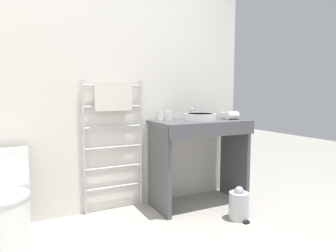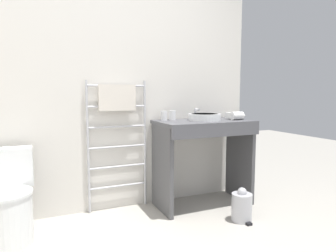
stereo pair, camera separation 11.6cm
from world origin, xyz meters
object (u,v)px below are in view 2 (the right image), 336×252
object	(u,v)px
hair_dryer	(237,116)
trash_bin	(242,206)
sink_basin	(204,117)
cup_near_edge	(172,115)
towel_radiator	(117,118)
toilet	(6,205)
cup_near_wall	(164,116)

from	to	relation	value
hair_dryer	trash_bin	world-z (taller)	hair_dryer
sink_basin	cup_near_edge	bearing A→B (deg)	153.39
trash_bin	towel_radiator	bearing A→B (deg)	142.61
sink_basin	hair_dryer	bearing A→B (deg)	-11.61
cup_near_edge	hair_dryer	xyz separation A→B (m)	(0.64, -0.22, -0.01)
trash_bin	cup_near_edge	bearing A→B (deg)	120.95
toilet	cup_near_wall	distance (m)	1.61
toilet	cup_near_edge	bearing A→B (deg)	8.55
cup_near_wall	hair_dryer	world-z (taller)	cup_near_wall
hair_dryer	trash_bin	xyz separation A→B (m)	(-0.25, -0.44, -0.80)
hair_dryer	trash_bin	distance (m)	0.94
cup_near_wall	trash_bin	distance (m)	1.17
toilet	cup_near_edge	xyz separation A→B (m)	(1.54, 0.23, 0.64)
towel_radiator	cup_near_wall	size ratio (longest dim) A/B	13.47
toilet	hair_dryer	size ratio (longest dim) A/B	3.91
cup_near_edge	trash_bin	xyz separation A→B (m)	(0.40, -0.66, -0.80)
cup_near_wall	sink_basin	bearing A→B (deg)	-26.19
sink_basin	cup_near_wall	size ratio (longest dim) A/B	3.49
toilet	sink_basin	distance (m)	1.94
hair_dryer	cup_near_edge	bearing A→B (deg)	161.16
cup_near_edge	trash_bin	distance (m)	1.11
cup_near_edge	trash_bin	size ratio (longest dim) A/B	0.32
towel_radiator	sink_basin	xyz separation A→B (m)	(0.86, -0.22, 0.00)
cup_near_wall	trash_bin	xyz separation A→B (m)	(0.48, -0.70, -0.80)
sink_basin	cup_near_edge	size ratio (longest dim) A/B	3.33
toilet	sink_basin	xyz separation A→B (m)	(1.83, 0.08, 0.63)
toilet	trash_bin	size ratio (longest dim) A/B	2.33
toilet	towel_radiator	xyz separation A→B (m)	(0.97, 0.30, 0.63)
towel_radiator	sink_basin	world-z (taller)	towel_radiator
towel_radiator	cup_near_wall	world-z (taller)	towel_radiator
towel_radiator	hair_dryer	world-z (taller)	towel_radiator
toilet	cup_near_wall	size ratio (longest dim) A/B	7.60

